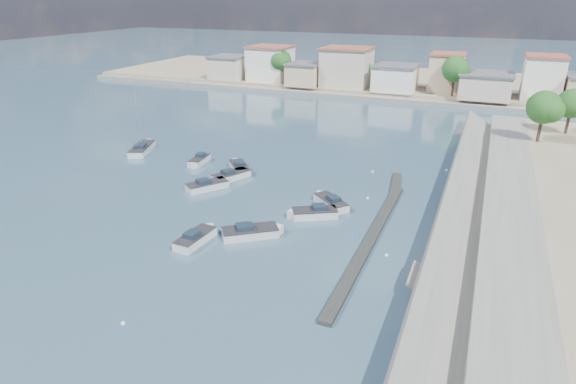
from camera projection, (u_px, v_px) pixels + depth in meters
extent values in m
plane|color=#314F63|center=(372.00, 143.00, 71.36)|extent=(400.00, 400.00, 0.00)
cube|color=slate|center=(511.00, 241.00, 41.41)|extent=(5.00, 90.00, 1.80)
cube|color=slate|center=(458.00, 232.00, 42.96)|extent=(4.17, 90.00, 2.86)
cube|color=slate|center=(444.00, 289.00, 35.53)|extent=(5.31, 3.50, 1.94)
cube|color=black|center=(371.00, 239.00, 43.23)|extent=(1.00, 26.00, 0.35)
cube|color=black|center=(395.00, 186.00, 55.35)|extent=(2.00, 8.05, 0.30)
cube|color=gray|center=(424.00, 83.00, 115.40)|extent=(160.00, 40.00, 1.40)
cube|color=slate|center=(408.00, 101.00, 97.62)|extent=(160.00, 2.50, 0.80)
cube|color=beige|center=(229.00, 68.00, 116.22)|extent=(8.00, 8.00, 5.00)
cube|color=#595960|center=(229.00, 57.00, 115.19)|extent=(8.48, 8.48, 0.35)
cube|color=white|center=(270.00, 64.00, 113.88)|extent=(9.00, 9.00, 7.50)
cube|color=#99513D|center=(270.00, 47.00, 112.38)|extent=(9.54, 9.54, 0.35)
cube|color=beige|center=(305.00, 75.00, 108.34)|extent=(7.00, 8.00, 4.50)
cube|color=#595960|center=(305.00, 64.00, 107.41)|extent=(7.42, 8.48, 0.35)
cube|color=beige|center=(347.00, 68.00, 106.16)|extent=(10.00, 9.00, 8.00)
cube|color=#99513D|center=(348.00, 48.00, 104.57)|extent=(10.60, 9.54, 0.35)
cube|color=white|center=(395.00, 78.00, 101.97)|extent=(8.50, 8.50, 5.00)
cube|color=#595960|center=(396.00, 65.00, 100.94)|extent=(9.01, 9.01, 0.35)
cube|color=beige|center=(446.00, 73.00, 100.48)|extent=(6.50, 7.50, 7.50)
cube|color=#99513D|center=(449.00, 54.00, 98.98)|extent=(6.89, 7.95, 0.35)
cube|color=beige|center=(485.00, 86.00, 94.80)|extent=(9.50, 9.00, 4.50)
cube|color=#595960|center=(487.00, 74.00, 93.87)|extent=(10.07, 9.54, 0.35)
cube|color=white|center=(542.00, 78.00, 93.12)|extent=(7.00, 8.00, 8.00)
cube|color=#99513D|center=(547.00, 56.00, 91.52)|extent=(7.42, 8.48, 0.35)
cylinder|color=#38281E|center=(281.00, 75.00, 110.69)|extent=(0.44, 0.44, 3.38)
sphere|color=#174316|center=(281.00, 61.00, 109.41)|extent=(4.80, 4.80, 4.80)
sphere|color=#174316|center=(283.00, 62.00, 108.67)|extent=(3.60, 3.60, 3.60)
sphere|color=#174316|center=(279.00, 60.00, 110.01)|extent=(3.30, 3.30, 3.30)
cylinder|color=#38281E|center=(360.00, 79.00, 106.92)|extent=(0.44, 0.44, 2.93)
sphere|color=#174316|center=(361.00, 66.00, 105.81)|extent=(4.16, 4.16, 4.16)
sphere|color=#174316|center=(364.00, 68.00, 105.17)|extent=(3.12, 3.12, 3.12)
sphere|color=#174316|center=(359.00, 65.00, 106.33)|extent=(2.86, 2.86, 2.86)
cylinder|color=#38281E|center=(453.00, 87.00, 96.26)|extent=(0.44, 0.44, 3.60)
sphere|color=#174316|center=(455.00, 69.00, 94.89)|extent=(5.12, 5.12, 5.12)
sphere|color=#174316|center=(460.00, 71.00, 94.10)|extent=(3.84, 3.84, 3.84)
sphere|color=#174316|center=(451.00, 68.00, 95.53)|extent=(3.52, 3.52, 3.52)
cylinder|color=#38281E|center=(540.00, 92.00, 93.20)|extent=(0.44, 0.44, 3.15)
sphere|color=#174316|center=(543.00, 75.00, 92.01)|extent=(4.48, 4.48, 4.48)
sphere|color=#174316|center=(548.00, 77.00, 91.31)|extent=(3.36, 3.36, 3.36)
sphere|color=#174316|center=(539.00, 74.00, 92.56)|extent=(3.08, 3.08, 3.08)
cylinder|color=#38281E|center=(539.00, 130.00, 65.63)|extent=(0.44, 0.44, 3.15)
sphere|color=#174316|center=(544.00, 107.00, 64.44)|extent=(4.48, 4.48, 4.48)
sphere|color=#174316|center=(551.00, 110.00, 63.75)|extent=(3.36, 3.36, 3.36)
sphere|color=#174316|center=(538.00, 105.00, 65.00)|extent=(3.08, 3.08, 3.08)
cylinder|color=#38281E|center=(568.00, 123.00, 69.37)|extent=(0.44, 0.44, 2.93)
sphere|color=#174316|center=(572.00, 103.00, 68.26)|extent=(4.16, 4.16, 4.16)
sphere|color=#174316|center=(567.00, 102.00, 68.77)|extent=(2.86, 2.86, 2.86)
cube|color=silver|center=(195.00, 240.00, 42.89)|extent=(2.00, 4.46, 1.00)
cube|color=silver|center=(208.00, 231.00, 44.43)|extent=(1.70, 1.70, 1.00)
cube|color=#262628|center=(195.00, 235.00, 42.70)|extent=(2.03, 4.46, 0.08)
cube|color=#1A2735|center=(192.00, 234.00, 42.24)|extent=(1.14, 1.37, 0.48)
cube|color=silver|center=(207.00, 187.00, 54.68)|extent=(4.20, 4.89, 1.00)
cube|color=silver|center=(223.00, 183.00, 55.66)|extent=(1.54, 1.54, 1.00)
cube|color=#262628|center=(207.00, 182.00, 54.48)|extent=(4.23, 4.91, 0.08)
cube|color=#1A2735|center=(203.00, 181.00, 54.16)|extent=(1.75, 1.81, 0.48)
cube|color=silver|center=(331.00, 204.00, 50.26)|extent=(4.51, 4.18, 1.00)
cube|color=silver|center=(321.00, 197.00, 51.84)|extent=(1.30, 1.30, 1.00)
cube|color=#262628|center=(331.00, 199.00, 50.06)|extent=(4.53, 4.20, 0.08)
cube|color=#1A2735|center=(333.00, 199.00, 49.61)|extent=(1.70, 1.67, 0.48)
cube|color=silver|center=(315.00, 214.00, 47.86)|extent=(4.74, 3.77, 1.00)
cube|color=silver|center=(296.00, 215.00, 47.65)|extent=(1.57, 1.57, 1.00)
cube|color=#262628|center=(315.00, 210.00, 47.67)|extent=(4.76, 3.80, 0.08)
cube|color=#1A2735|center=(319.00, 207.00, 47.63)|extent=(1.71, 1.63, 0.48)
cube|color=silver|center=(231.00, 177.00, 57.63)|extent=(3.63, 4.97, 1.00)
cube|color=silver|center=(244.00, 173.00, 58.86)|extent=(1.66, 1.66, 1.00)
cube|color=#262628|center=(231.00, 173.00, 57.44)|extent=(3.66, 4.99, 0.08)
cube|color=#1A2735|center=(228.00, 172.00, 57.06)|extent=(1.62, 1.74, 0.48)
cube|color=silver|center=(239.00, 168.00, 60.44)|extent=(4.19, 4.45, 1.00)
cube|color=silver|center=(236.00, 163.00, 62.08)|extent=(1.32, 1.32, 1.00)
cube|color=#262628|center=(239.00, 164.00, 60.25)|extent=(4.21, 4.47, 0.08)
cube|color=#1A2735|center=(240.00, 164.00, 59.77)|extent=(1.68, 1.70, 0.48)
cube|color=silver|center=(199.00, 161.00, 62.89)|extent=(1.97, 4.10, 1.00)
cube|color=silver|center=(194.00, 165.00, 61.37)|extent=(1.48, 1.48, 1.00)
cube|color=#262628|center=(199.00, 158.00, 62.70)|extent=(2.00, 4.11, 0.08)
cube|color=#1A2735|center=(200.00, 155.00, 62.96)|extent=(1.06, 1.29, 0.48)
cube|color=silver|center=(250.00, 233.00, 44.02)|extent=(5.23, 4.58, 1.00)
cube|color=silver|center=(273.00, 231.00, 44.49)|extent=(1.59, 1.59, 1.00)
cube|color=#262628|center=(250.00, 229.00, 43.83)|extent=(5.26, 4.61, 0.08)
cube|color=#1A2735|center=(245.00, 227.00, 43.62)|extent=(1.94, 1.88, 0.48)
cube|color=silver|center=(142.00, 149.00, 67.61)|extent=(4.23, 6.66, 1.00)
cube|color=silver|center=(148.00, 144.00, 70.18)|extent=(1.97, 1.97, 1.00)
cube|color=#262628|center=(142.00, 146.00, 67.42)|extent=(4.27, 6.67, 0.08)
cube|color=#1A2735|center=(140.00, 146.00, 66.75)|extent=(1.90, 2.24, 0.48)
cylinder|color=silver|center=(138.00, 118.00, 65.89)|extent=(0.12, 0.12, 8.00)
cylinder|color=silver|center=(139.00, 144.00, 66.05)|extent=(0.93, 2.27, 0.08)
sphere|color=white|center=(433.00, 264.00, 39.47)|extent=(0.31, 0.31, 0.31)
sphere|color=white|center=(387.00, 255.00, 40.84)|extent=(0.31, 0.31, 0.31)
sphere|color=white|center=(123.00, 323.00, 32.43)|extent=(0.31, 0.31, 0.31)
sphere|color=white|center=(368.00, 198.00, 52.20)|extent=(0.31, 0.31, 0.31)
sphere|color=white|center=(373.00, 172.00, 59.89)|extent=(0.31, 0.31, 0.31)
sphere|color=white|center=(447.00, 170.00, 60.43)|extent=(0.31, 0.31, 0.31)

